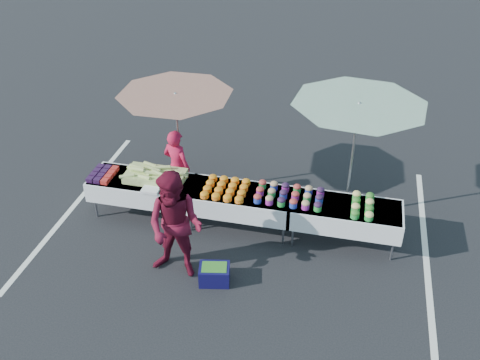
% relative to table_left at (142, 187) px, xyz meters
% --- Properties ---
extents(ground, '(80.00, 80.00, 0.00)m').
position_rel_table_left_xyz_m(ground, '(1.80, 0.00, -0.58)').
color(ground, black).
extents(stripe_left, '(0.10, 5.00, 0.00)m').
position_rel_table_left_xyz_m(stripe_left, '(-1.40, 0.00, -0.58)').
color(stripe_left, silver).
rests_on(stripe_left, ground).
extents(stripe_right, '(0.10, 5.00, 0.00)m').
position_rel_table_left_xyz_m(stripe_right, '(5.00, 0.00, -0.58)').
color(stripe_right, silver).
rests_on(stripe_right, ground).
extents(table_left, '(1.86, 0.81, 0.75)m').
position_rel_table_left_xyz_m(table_left, '(0.00, 0.00, 0.00)').
color(table_left, white).
rests_on(table_left, ground).
extents(table_center, '(1.86, 0.81, 0.75)m').
position_rel_table_left_xyz_m(table_center, '(1.80, 0.00, 0.00)').
color(table_center, white).
rests_on(table_center, ground).
extents(table_right, '(1.86, 0.81, 0.75)m').
position_rel_table_left_xyz_m(table_right, '(3.60, 0.00, 0.00)').
color(table_right, white).
rests_on(table_right, ground).
extents(berry_punnets, '(0.40, 0.54, 0.08)m').
position_rel_table_left_xyz_m(berry_punnets, '(-0.71, -0.06, 0.21)').
color(berry_punnets, black).
rests_on(berry_punnets, table_left).
extents(corn_pile, '(1.16, 0.57, 0.26)m').
position_rel_table_left_xyz_m(corn_pile, '(0.25, 0.04, 0.26)').
color(corn_pile, '#9FC163').
rests_on(corn_pile, table_left).
extents(plastic_bags, '(0.30, 0.25, 0.05)m').
position_rel_table_left_xyz_m(plastic_bags, '(0.30, -0.30, 0.19)').
color(plastic_bags, white).
rests_on(plastic_bags, table_left).
extents(carrot_bowls, '(0.75, 0.69, 0.11)m').
position_rel_table_left_xyz_m(carrot_bowls, '(1.55, -0.01, 0.22)').
color(carrot_bowls, orange).
rests_on(carrot_bowls, table_center).
extents(potato_cups, '(1.14, 0.58, 0.16)m').
position_rel_table_left_xyz_m(potato_cups, '(2.65, 0.00, 0.25)').
color(potato_cups, '#243BA8').
rests_on(potato_cups, table_right).
extents(bean_baskets, '(0.36, 0.68, 0.15)m').
position_rel_table_left_xyz_m(bean_baskets, '(3.86, -0.01, 0.24)').
color(bean_baskets, green).
rests_on(bean_baskets, table_right).
extents(vendor, '(0.62, 0.50, 1.49)m').
position_rel_table_left_xyz_m(vendor, '(0.48, 0.55, 0.16)').
color(vendor, '#BD153C').
rests_on(vendor, ground).
extents(customer, '(0.96, 0.78, 1.85)m').
position_rel_table_left_xyz_m(customer, '(1.11, -1.35, 0.34)').
color(customer, maroon).
rests_on(customer, ground).
extents(umbrella_left, '(2.73, 2.73, 2.12)m').
position_rel_table_left_xyz_m(umbrella_left, '(0.45, 0.80, 1.34)').
color(umbrella_left, black).
rests_on(umbrella_left, ground).
extents(umbrella_right, '(2.76, 2.76, 2.29)m').
position_rel_table_left_xyz_m(umbrella_right, '(3.60, 0.75, 1.49)').
color(umbrella_right, black).
rests_on(umbrella_right, ground).
extents(storage_bin, '(0.53, 0.43, 0.31)m').
position_rel_table_left_xyz_m(storage_bin, '(1.72, -1.44, -0.42)').
color(storage_bin, '#0F0D42').
rests_on(storage_bin, ground).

